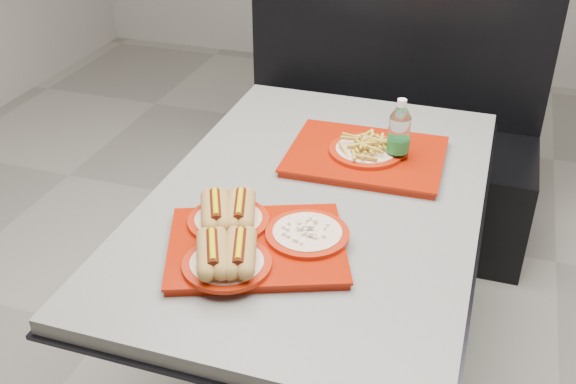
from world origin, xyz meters
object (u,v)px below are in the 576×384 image
(diner_table, at_px, (316,241))
(tray_near, at_px, (249,239))
(water_bottle, at_px, (399,137))
(tray_far, at_px, (366,153))
(booth_bench, at_px, (383,138))

(diner_table, distance_m, tray_near, 0.38)
(tray_near, distance_m, water_bottle, 0.61)
(tray_near, height_order, tray_far, tray_near)
(diner_table, distance_m, water_bottle, 0.39)
(tray_far, relative_size, water_bottle, 2.22)
(booth_bench, relative_size, tray_far, 2.83)
(diner_table, bearing_deg, tray_near, -105.53)
(tray_near, bearing_deg, booth_bench, 86.47)
(booth_bench, distance_m, tray_far, 0.94)
(diner_table, height_order, water_bottle, water_bottle)
(booth_bench, distance_m, tray_near, 1.46)
(tray_far, bearing_deg, diner_table, -110.52)
(diner_table, height_order, booth_bench, booth_bench)
(booth_bench, height_order, water_bottle, booth_bench)
(tray_far, bearing_deg, water_bottle, 0.08)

